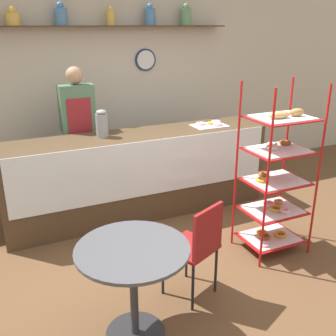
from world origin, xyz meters
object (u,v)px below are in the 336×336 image
(cafe_chair, at_px, (198,242))
(donut_tray_counter, at_px, (211,124))
(cafe_table, at_px, (133,270))
(person_worker, at_px, (79,133))
(coffee_carafe, at_px, (102,124))
(pastry_rack, at_px, (276,179))

(cafe_chair, xyz_separation_m, donut_tray_counter, (1.11, 1.71, 0.49))
(cafe_table, relative_size, cafe_chair, 0.93)
(person_worker, distance_m, cafe_chair, 2.30)
(coffee_carafe, relative_size, donut_tray_counter, 0.74)
(cafe_chair, distance_m, coffee_carafe, 1.90)
(cafe_chair, bearing_deg, coffee_carafe, -105.46)
(pastry_rack, relative_size, cafe_table, 2.12)
(pastry_rack, xyz_separation_m, coffee_carafe, (-1.33, 1.40, 0.38))
(pastry_rack, bearing_deg, cafe_chair, -160.67)
(person_worker, distance_m, coffee_carafe, 0.51)
(cafe_chair, height_order, coffee_carafe, coffee_carafe)
(person_worker, relative_size, cafe_table, 2.17)
(cafe_chair, distance_m, donut_tray_counter, 2.09)
(pastry_rack, height_order, cafe_table, pastry_rack)
(cafe_chair, relative_size, coffee_carafe, 2.79)
(pastry_rack, relative_size, cafe_chair, 1.98)
(coffee_carafe, height_order, donut_tray_counter, coffee_carafe)
(cafe_chair, bearing_deg, cafe_table, -7.37)
(donut_tray_counter, bearing_deg, coffee_carafe, 177.19)
(cafe_table, height_order, cafe_chair, cafe_chair)
(coffee_carafe, bearing_deg, donut_tray_counter, -2.81)
(coffee_carafe, xyz_separation_m, donut_tray_counter, (1.38, -0.07, -0.13))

